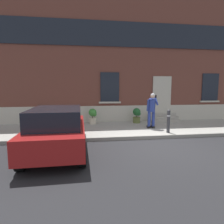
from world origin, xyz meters
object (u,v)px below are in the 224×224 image
person_on_phone (152,108)px  bollard_far_left (71,123)px  hatchback_car_red (57,129)px  bollard_near_person (168,120)px  planter_terracotta (47,116)px  planter_cream (93,116)px  planter_olive (137,115)px

person_on_phone → bollard_far_left: bearing=-178.0°
hatchback_car_red → bollard_near_person: 4.86m
bollard_near_person → planter_terracotta: bearing=154.2°
planter_terracotta → planter_cream: bearing=-3.8°
bollard_far_left → person_on_phone: person_on_phone is taller
bollard_far_left → planter_cream: (1.00, 2.62, -0.11)m
bollard_near_person → planter_cream: bollard_near_person is taller
bollard_far_left → planter_olive: bearing=36.2°
planter_terracotta → bollard_near_person: bearing=-25.8°
bollard_near_person → planter_olive: (-0.75, 2.57, -0.11)m
bollard_far_left → planter_terracotta: bearing=118.4°
hatchback_car_red → bollard_far_left: (0.35, 1.55, -0.08)m
planter_cream → hatchback_car_red: bearing=-108.0°
hatchback_car_red → planter_cream: size_ratio=4.77×
bollard_far_left → planter_olive: (3.51, 2.57, -0.11)m
planter_terracotta → planter_olive: bearing=-2.5°
bollard_near_person → planter_olive: bollard_near_person is taller
planter_terracotta → planter_olive: (5.02, -0.22, 0.00)m
person_on_phone → planter_terracotta: person_on_phone is taller
hatchback_car_red → bollard_far_left: bearing=77.3°
bollard_far_left → planter_terracotta: bollard_far_left is taller
bollard_near_person → person_on_phone: bearing=111.9°
planter_cream → person_on_phone: bearing=-29.2°
bollard_far_left → planter_cream: bearing=69.1°
planter_terracotta → planter_olive: same height
planter_cream → bollard_far_left: bearing=-110.9°
hatchback_car_red → planter_terracotta: hatchback_car_red is taller
person_on_phone → hatchback_car_red: bearing=-161.5°
person_on_phone → planter_olive: size_ratio=2.03×
bollard_near_person → bollard_far_left: (-4.26, 0.00, 0.00)m
bollard_near_person → planter_terracotta: size_ratio=1.22×
planter_terracotta → planter_cream: 2.52m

